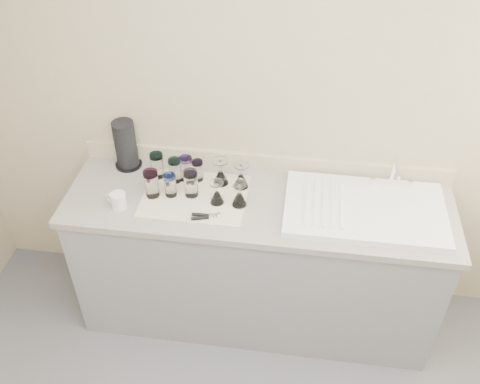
# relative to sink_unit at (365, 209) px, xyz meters

# --- Properties ---
(room_envelope) EXTENTS (3.54, 3.50, 2.52)m
(room_envelope) POSITION_rel_sink_unit_xyz_m (-0.55, -1.20, 0.64)
(room_envelope) COLOR #505055
(room_envelope) RESTS_ON ground
(counter_unit) EXTENTS (2.06, 0.62, 0.90)m
(counter_unit) POSITION_rel_sink_unit_xyz_m (-0.55, -0.00, -0.47)
(counter_unit) COLOR slate
(counter_unit) RESTS_ON ground
(sink_unit) EXTENTS (0.82, 0.50, 0.22)m
(sink_unit) POSITION_rel_sink_unit_xyz_m (0.00, 0.00, 0.00)
(sink_unit) COLOR white
(sink_unit) RESTS_ON counter_unit
(dish_towel) EXTENTS (0.55, 0.42, 0.01)m
(dish_towel) POSITION_rel_sink_unit_xyz_m (-0.89, -0.00, -0.02)
(dish_towel) COLOR silver
(dish_towel) RESTS_ON counter_unit
(tumbler_teal) EXTENTS (0.07, 0.07, 0.15)m
(tumbler_teal) POSITION_rel_sink_unit_xyz_m (-1.13, 0.13, 0.06)
(tumbler_teal) COLOR white
(tumbler_teal) RESTS_ON dish_towel
(tumbler_cyan) EXTENTS (0.07, 0.07, 0.14)m
(tumbler_cyan) POSITION_rel_sink_unit_xyz_m (-1.02, 0.11, 0.06)
(tumbler_cyan) COLOR white
(tumbler_cyan) RESTS_ON dish_towel
(tumbler_purple) EXTENTS (0.06, 0.06, 0.12)m
(tumbler_purple) POSITION_rel_sink_unit_xyz_m (-0.90, 0.13, 0.05)
(tumbler_purple) COLOR white
(tumbler_purple) RESTS_ON dish_towel
(tumbler_magenta) EXTENTS (0.08, 0.08, 0.15)m
(tumbler_magenta) POSITION_rel_sink_unit_xyz_m (-1.11, -0.03, 0.07)
(tumbler_magenta) COLOR white
(tumbler_magenta) RESTS_ON dish_towel
(tumbler_blue) EXTENTS (0.07, 0.07, 0.13)m
(tumbler_blue) POSITION_rel_sink_unit_xyz_m (-1.02, -0.02, 0.06)
(tumbler_blue) COLOR white
(tumbler_blue) RESTS_ON dish_towel
(tumbler_lavender) EXTENTS (0.08, 0.08, 0.15)m
(tumbler_lavender) POSITION_rel_sink_unit_xyz_m (-0.91, 0.00, 0.07)
(tumbler_lavender) COLOR white
(tumbler_lavender) RESTS_ON dish_towel
(tumbler_extra) EXTENTS (0.07, 0.07, 0.14)m
(tumbler_extra) POSITION_rel_sink_unit_xyz_m (-0.97, 0.13, 0.06)
(tumbler_extra) COLOR white
(tumbler_extra) RESTS_ON dish_towel
(goblet_back_left) EXTENTS (0.08, 0.08, 0.15)m
(goblet_back_left) POSITION_rel_sink_unit_xyz_m (-0.77, 0.12, 0.04)
(goblet_back_left) COLOR white
(goblet_back_left) RESTS_ON dish_towel
(goblet_back_right) EXTENTS (0.08, 0.08, 0.15)m
(goblet_back_right) POSITION_rel_sink_unit_xyz_m (-0.66, 0.11, 0.04)
(goblet_back_right) COLOR white
(goblet_back_right) RESTS_ON dish_towel
(goblet_front_left) EXTENTS (0.07, 0.07, 0.13)m
(goblet_front_left) POSITION_rel_sink_unit_xyz_m (-0.77, -0.04, 0.03)
(goblet_front_left) COLOR white
(goblet_front_left) RESTS_ON dish_towel
(goblet_front_right) EXTENTS (0.08, 0.08, 0.14)m
(goblet_front_right) POSITION_rel_sink_unit_xyz_m (-0.65, -0.04, 0.04)
(goblet_front_right) COLOR white
(goblet_front_right) RESTS_ON dish_towel
(can_opener) EXTENTS (0.15, 0.06, 0.02)m
(can_opener) POSITION_rel_sink_unit_xyz_m (-0.80, -0.17, -0.00)
(can_opener) COLOR silver
(can_opener) RESTS_ON dish_towel
(white_mug) EXTENTS (0.12, 0.10, 0.08)m
(white_mug) POSITION_rel_sink_unit_xyz_m (-1.27, -0.14, 0.02)
(white_mug) COLOR silver
(white_mug) RESTS_ON counter_unit
(paper_towel_roll) EXTENTS (0.15, 0.15, 0.29)m
(paper_towel_roll) POSITION_rel_sink_unit_xyz_m (-1.33, 0.22, 0.12)
(paper_towel_roll) COLOR black
(paper_towel_roll) RESTS_ON counter_unit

